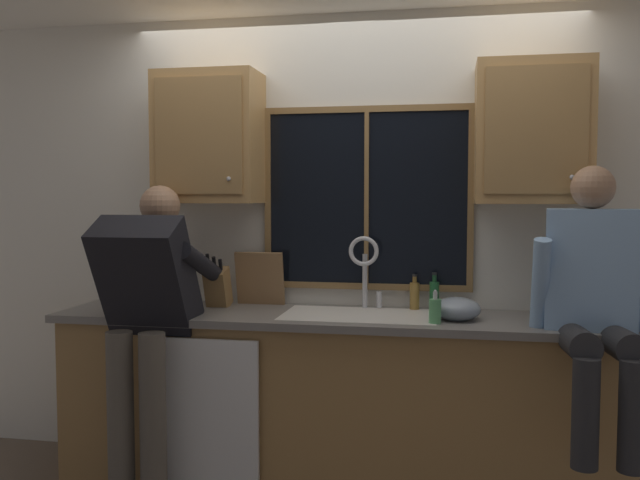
{
  "coord_description": "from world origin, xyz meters",
  "views": [
    {
      "loc": [
        0.55,
        -3.82,
        1.55
      ],
      "look_at": [
        -0.12,
        -0.3,
        1.31
      ],
      "focal_mm": 38.57,
      "sensor_mm": 36.0,
      "label": 1
    }
  ],
  "objects_px": {
    "person_sitting_on_counter": "(595,293)",
    "cutting_board": "(260,279)",
    "knife_block": "(218,287)",
    "mixing_bowl": "(457,309)",
    "bottle_tall_clear": "(434,295)",
    "person_standing": "(146,309)",
    "bottle_green_glass": "(415,295)",
    "soap_dispenser": "(435,310)"
  },
  "relations": [
    {
      "from": "person_sitting_on_counter",
      "to": "bottle_tall_clear",
      "type": "xyz_separation_m",
      "value": [
        -0.72,
        0.47,
        -0.1
      ]
    },
    {
      "from": "knife_block",
      "to": "soap_dispenser",
      "type": "height_order",
      "value": "knife_block"
    },
    {
      "from": "cutting_board",
      "to": "mixing_bowl",
      "type": "distance_m",
      "value": 1.13
    },
    {
      "from": "knife_block",
      "to": "bottle_tall_clear",
      "type": "relative_size",
      "value": 1.56
    },
    {
      "from": "cutting_board",
      "to": "mixing_bowl",
      "type": "relative_size",
      "value": 1.3
    },
    {
      "from": "person_standing",
      "to": "knife_block",
      "type": "height_order",
      "value": "person_standing"
    },
    {
      "from": "cutting_board",
      "to": "bottle_tall_clear",
      "type": "xyz_separation_m",
      "value": [
        0.98,
        -0.02,
        -0.07
      ]
    },
    {
      "from": "knife_block",
      "to": "cutting_board",
      "type": "distance_m",
      "value": 0.24
    },
    {
      "from": "mixing_bowl",
      "to": "bottle_green_glass",
      "type": "distance_m",
      "value": 0.35
    },
    {
      "from": "bottle_tall_clear",
      "to": "cutting_board",
      "type": "bearing_deg",
      "value": 179.06
    },
    {
      "from": "knife_block",
      "to": "cutting_board",
      "type": "relative_size",
      "value": 1.05
    },
    {
      "from": "mixing_bowl",
      "to": "bottle_tall_clear",
      "type": "bearing_deg",
      "value": 115.82
    },
    {
      "from": "person_standing",
      "to": "knife_block",
      "type": "relative_size",
      "value": 4.96
    },
    {
      "from": "knife_block",
      "to": "mixing_bowl",
      "type": "bearing_deg",
      "value": -6.66
    },
    {
      "from": "mixing_bowl",
      "to": "bottle_tall_clear",
      "type": "distance_m",
      "value": 0.27
    },
    {
      "from": "knife_block",
      "to": "cutting_board",
      "type": "bearing_deg",
      "value": 26.86
    },
    {
      "from": "soap_dispenser",
      "to": "bottle_green_glass",
      "type": "xyz_separation_m",
      "value": [
        -0.12,
        0.39,
        0.02
      ]
    },
    {
      "from": "cutting_board",
      "to": "bottle_tall_clear",
      "type": "height_order",
      "value": "cutting_board"
    },
    {
      "from": "knife_block",
      "to": "bottle_tall_clear",
      "type": "distance_m",
      "value": 1.2
    },
    {
      "from": "bottle_green_glass",
      "to": "bottle_tall_clear",
      "type": "relative_size",
      "value": 0.94
    },
    {
      "from": "person_sitting_on_counter",
      "to": "bottle_green_glass",
      "type": "bearing_deg",
      "value": 149.45
    },
    {
      "from": "cutting_board",
      "to": "bottle_green_glass",
      "type": "height_order",
      "value": "cutting_board"
    },
    {
      "from": "knife_block",
      "to": "bottle_tall_clear",
      "type": "bearing_deg",
      "value": 4.4
    },
    {
      "from": "person_sitting_on_counter",
      "to": "cutting_board",
      "type": "bearing_deg",
      "value": 164.01
    },
    {
      "from": "cutting_board",
      "to": "bottle_tall_clear",
      "type": "relative_size",
      "value": 1.49
    },
    {
      "from": "person_standing",
      "to": "mixing_bowl",
      "type": "height_order",
      "value": "person_standing"
    },
    {
      "from": "knife_block",
      "to": "bottle_tall_clear",
      "type": "xyz_separation_m",
      "value": [
        1.19,
        0.09,
        -0.02
      ]
    },
    {
      "from": "person_standing",
      "to": "knife_block",
      "type": "xyz_separation_m",
      "value": [
        0.22,
        0.45,
        0.06
      ]
    },
    {
      "from": "person_standing",
      "to": "cutting_board",
      "type": "relative_size",
      "value": 5.19
    },
    {
      "from": "soap_dispenser",
      "to": "bottle_green_glass",
      "type": "relative_size",
      "value": 0.85
    },
    {
      "from": "mixing_bowl",
      "to": "bottle_green_glass",
      "type": "xyz_separation_m",
      "value": [
        -0.22,
        0.26,
        0.03
      ]
    },
    {
      "from": "knife_block",
      "to": "bottle_tall_clear",
      "type": "height_order",
      "value": "knife_block"
    },
    {
      "from": "person_standing",
      "to": "bottle_tall_clear",
      "type": "relative_size",
      "value": 7.71
    },
    {
      "from": "bottle_green_glass",
      "to": "bottle_tall_clear",
      "type": "bearing_deg",
      "value": -9.79
    },
    {
      "from": "bottle_green_glass",
      "to": "bottle_tall_clear",
      "type": "xyz_separation_m",
      "value": [
        0.11,
        -0.02,
        0.01
      ]
    },
    {
      "from": "person_standing",
      "to": "bottle_green_glass",
      "type": "relative_size",
      "value": 8.21
    },
    {
      "from": "soap_dispenser",
      "to": "bottle_green_glass",
      "type": "bearing_deg",
      "value": 107.05
    },
    {
      "from": "person_standing",
      "to": "cutting_board",
      "type": "bearing_deg",
      "value": 51.81
    },
    {
      "from": "cutting_board",
      "to": "mixing_bowl",
      "type": "bearing_deg",
      "value": -13.37
    },
    {
      "from": "person_sitting_on_counter",
      "to": "cutting_board",
      "type": "relative_size",
      "value": 4.1
    },
    {
      "from": "person_sitting_on_counter",
      "to": "mixing_bowl",
      "type": "xyz_separation_m",
      "value": [
        -0.61,
        0.23,
        -0.13
      ]
    },
    {
      "from": "person_sitting_on_counter",
      "to": "mixing_bowl",
      "type": "distance_m",
      "value": 0.66
    }
  ]
}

